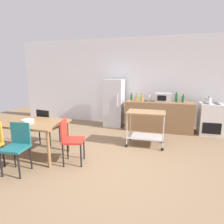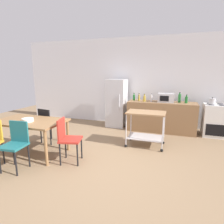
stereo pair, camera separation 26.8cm
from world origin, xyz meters
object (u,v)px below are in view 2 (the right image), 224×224
object	(u,v)px
dining_table	(30,124)
kettle	(212,101)
chair_teal	(16,142)
kitchen_cart	(146,123)
bottle_soda	(179,98)
bottle_sesame_oil	(134,97)
bottle_olive_oil	(151,98)
chair_red	(67,137)
fruit_bowl	(28,120)
bottle_wine	(139,98)
chair_black	(48,123)
bottle_soy_sauce	(186,100)
bottle_sparkling_water	(144,99)
stove_oven	(214,120)
microwave	(166,98)
refrigerator	(117,103)

from	to	relation	value
dining_table	kettle	bearing A→B (deg)	32.56
chair_teal	kettle	size ratio (longest dim) A/B	3.71
kitchen_cart	bottle_soda	bearing A→B (deg)	62.47
kitchen_cart	bottle_sesame_oil	size ratio (longest dim) A/B	3.80
bottle_olive_oil	kettle	world-z (taller)	bottle_olive_oil
chair_red	fruit_bowl	world-z (taller)	chair_red
chair_red	bottle_wine	size ratio (longest dim) A/B	3.76
chair_black	bottle_soy_sauce	size ratio (longest dim) A/B	3.64
kitchen_cart	bottle_sparkling_water	size ratio (longest dim) A/B	3.92
chair_black	fruit_bowl	size ratio (longest dim) A/B	3.73
chair_red	bottle_sparkling_water	xyz separation A→B (m)	(1.08, 2.64, 0.47)
stove_oven	bottle_sparkling_water	xyz separation A→B (m)	(-1.97, -0.08, 0.54)
bottle_soda	bottle_olive_oil	bearing A→B (deg)	-169.95
microwave	dining_table	bearing A→B (deg)	-136.09
bottle_wine	kettle	distance (m)	2.04
chair_red	refrigerator	xyz separation A→B (m)	(0.15, 2.80, 0.26)
bottle_sparkling_water	fruit_bowl	bearing A→B (deg)	-128.00
kitchen_cart	bottle_sparkling_water	distance (m)	1.38
dining_table	kitchen_cart	bearing A→B (deg)	27.89
kitchen_cart	bottle_soy_sauce	bearing A→B (deg)	55.64
chair_black	bottle_olive_oil	xyz separation A→B (m)	(2.32, 1.88, 0.49)
bottle_sparkling_water	fruit_bowl	size ratio (longest dim) A/B	0.97
bottle_wine	bottle_soy_sauce	xyz separation A→B (m)	(1.38, -0.03, 0.01)
bottle_sparkling_water	microwave	distance (m)	0.63
dining_table	bottle_soy_sauce	distance (m)	4.19
fruit_bowl	bottle_olive_oil	bearing A→B (deg)	49.34
chair_teal	bottle_soy_sauce	xyz separation A→B (m)	(3.02, 3.26, 0.48)
chair_red	refrigerator	world-z (taller)	refrigerator
microwave	chair_red	bearing A→B (deg)	-122.17
dining_table	fruit_bowl	xyz separation A→B (m)	(0.03, -0.09, 0.12)
microwave	chair_black	bearing A→B (deg)	-144.56
stove_oven	kitchen_cart	size ratio (longest dim) A/B	1.01
fruit_bowl	stove_oven	bearing A→B (deg)	33.86
chair_teal	chair_black	bearing A→B (deg)	96.99
bottle_sparkling_water	kettle	bearing A→B (deg)	-0.69
chair_teal	bottle_wine	distance (m)	3.70
bottle_sesame_oil	fruit_bowl	bearing A→B (deg)	-121.65
chair_red	microwave	xyz separation A→B (m)	(1.71, 2.71, 0.51)
bottle_sesame_oil	fruit_bowl	distance (m)	3.23
bottle_soda	bottle_soy_sauce	world-z (taller)	bottle_soda
chair_teal	refrigerator	world-z (taller)	refrigerator
kitchen_cart	fruit_bowl	world-z (taller)	kitchen_cart
bottle_soda	chair_teal	bearing A→B (deg)	-130.46
refrigerator	fruit_bowl	distance (m)	2.99
refrigerator	fruit_bowl	xyz separation A→B (m)	(-1.11, -2.77, 0.01)
chair_teal	fruit_bowl	distance (m)	0.66
bottle_sparkling_water	kettle	xyz separation A→B (m)	(1.85, -0.02, 0.01)
refrigerator	bottle_sparkling_water	bearing A→B (deg)	-9.59
dining_table	bottle_soy_sauce	world-z (taller)	bottle_soy_sauce
bottle_wine	microwave	distance (m)	0.81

